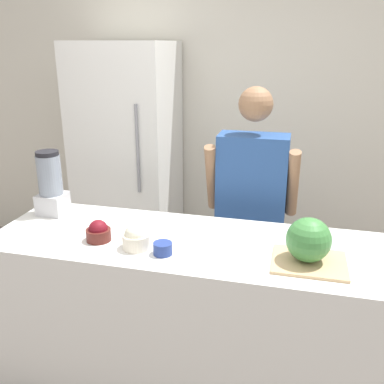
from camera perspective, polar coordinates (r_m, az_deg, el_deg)
wall_back at (r=3.64m, az=6.33°, el=10.67°), size 8.00×0.06×2.60m
counter_island at (r=2.40m, az=-0.20°, el=-16.12°), size 2.06×0.67×0.89m
refrigerator at (r=3.56m, az=-8.48°, el=4.24°), size 0.74×0.71×1.85m
person at (r=2.78m, az=7.81°, el=-2.52°), size 0.57×0.26×1.60m
cutting_board at (r=2.03m, az=15.35°, el=-9.03°), size 0.33×0.28×0.01m
watermelon at (r=1.99m, az=15.28°, el=-6.16°), size 0.20×0.20×0.20m
bowl_cherries at (r=2.21m, az=-12.37°, el=-5.24°), size 0.12×0.12×0.11m
bowl_cream at (r=2.10m, az=-7.46°, el=-6.06°), size 0.13×0.13×0.13m
bowl_small_blue at (r=2.04m, az=-3.92°, el=-7.52°), size 0.09×0.09×0.06m
blender at (r=2.59m, az=-18.34°, el=0.95°), size 0.15×0.15×0.37m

